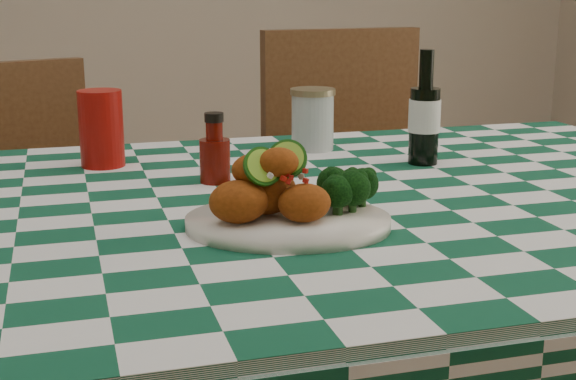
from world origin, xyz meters
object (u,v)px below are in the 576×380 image
object	(u,v)px
ketchup_bottle	(215,148)
wooden_chair_left	(39,262)
plate	(288,223)
beer_bottle	(425,107)
wooden_chair_right	(371,225)
fried_chicken_pile	(277,183)
mason_jar	(313,119)
red_tumbler	(101,129)

from	to	relation	value
ketchup_bottle	wooden_chair_left	distance (m)	0.79
plate	beer_bottle	size ratio (longest dim) A/B	1.33
beer_bottle	wooden_chair_left	xyz separation A→B (m)	(-0.72, 0.58, -0.43)
wooden_chair_right	fried_chicken_pile	bearing A→B (deg)	-123.65
plate	ketchup_bottle	bearing A→B (deg)	98.66
ketchup_bottle	wooden_chair_left	bearing A→B (deg)	117.35
mason_jar	wooden_chair_left	distance (m)	0.79
plate	wooden_chair_left	bearing A→B (deg)	111.82
red_tumbler	wooden_chair_right	world-z (taller)	wooden_chair_right
fried_chicken_pile	beer_bottle	distance (m)	0.50
fried_chicken_pile	wooden_chair_right	bearing A→B (deg)	60.57
beer_bottle	wooden_chair_right	bearing A→B (deg)	77.52
fried_chicken_pile	mason_jar	distance (m)	0.55
red_tumbler	wooden_chair_left	bearing A→B (deg)	108.26
fried_chicken_pile	beer_bottle	xyz separation A→B (m)	(0.37, 0.33, 0.04)
mason_jar	wooden_chair_left	xyz separation A→B (m)	(-0.56, 0.40, -0.38)
red_tumbler	wooden_chair_right	size ratio (longest dim) A/B	0.14
mason_jar	wooden_chair_right	bearing A→B (deg)	52.40
mason_jar	beer_bottle	xyz separation A→B (m)	(0.16, -0.18, 0.04)
plate	ketchup_bottle	world-z (taller)	ketchup_bottle
plate	ketchup_bottle	distance (m)	0.30
fried_chicken_pile	red_tumbler	bearing A→B (deg)	113.36
fried_chicken_pile	wooden_chair_right	size ratio (longest dim) A/B	0.15
ketchup_bottle	mason_jar	distance (m)	0.33
fried_chicken_pile	mason_jar	world-z (taller)	mason_jar
fried_chicken_pile	wooden_chair_right	world-z (taller)	wooden_chair_right
fried_chicken_pile	red_tumbler	size ratio (longest dim) A/B	1.07
fried_chicken_pile	wooden_chair_left	distance (m)	1.05
beer_bottle	plate	bearing A→B (deg)	-137.33
fried_chicken_pile	beer_bottle	bearing A→B (deg)	41.43
beer_bottle	mason_jar	bearing A→B (deg)	130.84
ketchup_bottle	mason_jar	bearing A→B (deg)	42.15
red_tumbler	ketchup_bottle	bearing A→B (deg)	-45.76
plate	wooden_chair_right	distance (m)	1.03
plate	wooden_chair_right	bearing A→B (deg)	61.36
plate	red_tumbler	size ratio (longest dim) A/B	2.01
plate	mason_jar	size ratio (longest dim) A/B	2.28
mason_jar	wooden_chair_left	size ratio (longest dim) A/B	0.13
red_tumbler	ketchup_bottle	world-z (taller)	red_tumbler
red_tumbler	beer_bottle	bearing A→B (deg)	-13.97
ketchup_bottle	beer_bottle	bearing A→B (deg)	5.23
plate	fried_chicken_pile	distance (m)	0.06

